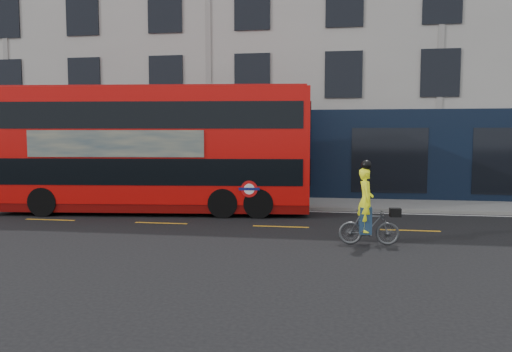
# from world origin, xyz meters

# --- Properties ---
(ground) EXTENTS (120.00, 120.00, 0.00)m
(ground) POSITION_xyz_m (0.00, 0.00, 0.00)
(ground) COLOR black
(ground) RESTS_ON ground
(pavement) EXTENTS (60.00, 3.00, 0.12)m
(pavement) POSITION_xyz_m (0.00, 6.50, 0.06)
(pavement) COLOR gray
(pavement) RESTS_ON ground
(kerb) EXTENTS (60.00, 0.12, 0.13)m
(kerb) POSITION_xyz_m (0.00, 5.00, 0.07)
(kerb) COLOR slate
(kerb) RESTS_ON ground
(building_terrace) EXTENTS (50.00, 10.07, 15.00)m
(building_terrace) POSITION_xyz_m (0.00, 12.94, 7.49)
(building_terrace) COLOR #A7A69E
(building_terrace) RESTS_ON ground
(road_edge_line) EXTENTS (58.00, 0.10, 0.01)m
(road_edge_line) POSITION_xyz_m (0.00, 4.70, 0.00)
(road_edge_line) COLOR silver
(road_edge_line) RESTS_ON ground
(lane_dashes) EXTENTS (58.00, 0.12, 0.01)m
(lane_dashes) POSITION_xyz_m (0.00, 1.50, 0.00)
(lane_dashes) COLOR orange
(lane_dashes) RESTS_ON ground
(bus) EXTENTS (11.78, 3.82, 4.67)m
(bus) POSITION_xyz_m (-0.99, 3.73, 2.39)
(bus) COLOR #C40A07
(bus) RESTS_ON ground
(cyclist) EXTENTS (1.64, 0.64, 2.28)m
(cyclist) POSITION_xyz_m (6.58, -0.70, 0.78)
(cyclist) COLOR #47494C
(cyclist) RESTS_ON ground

